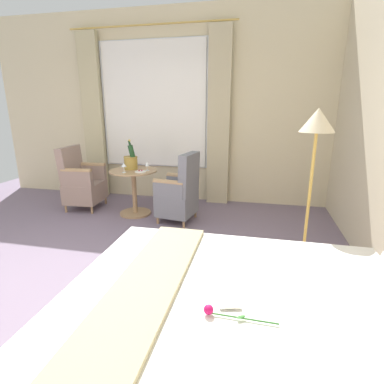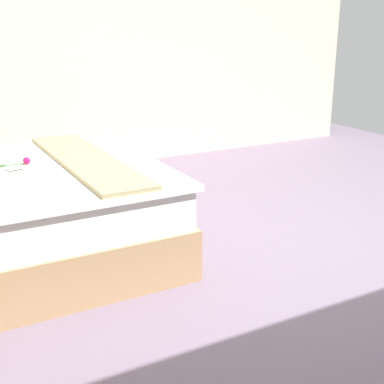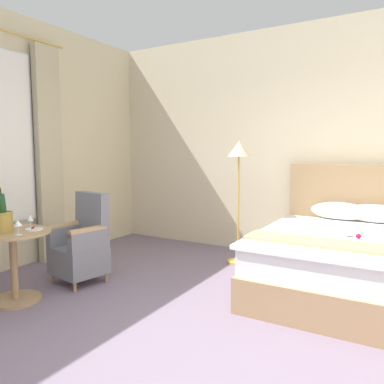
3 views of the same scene
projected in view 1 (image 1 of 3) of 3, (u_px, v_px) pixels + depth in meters
ground_plane at (57, 284)px, 2.82m from camera, size 7.37×7.37×0.00m
wall_window_side at (156, 109)px, 5.19m from camera, size 0.27×5.98×3.16m
bed at (257, 351)px, 1.59m from camera, size 1.73×2.05×1.31m
floor_lamp_brass at (315, 145)px, 2.56m from camera, size 0.29×0.29×1.60m
side_table_round at (134, 189)px, 4.57m from camera, size 0.72×0.72×0.70m
champagne_bucket at (131, 161)px, 4.53m from camera, size 0.21×0.21×0.45m
wine_glass_near_bucket at (124, 165)px, 4.30m from camera, size 0.08×0.08×0.14m
wine_glass_near_edge at (147, 164)px, 4.43m from camera, size 0.07×0.07×0.14m
snack_plate at (141, 172)px, 4.35m from camera, size 0.17×0.17×0.03m
armchair_by_window at (180, 193)px, 4.28m from camera, size 0.59×0.58×1.00m
armchair_facing_bed at (82, 182)px, 4.85m from camera, size 0.63×0.59×1.01m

